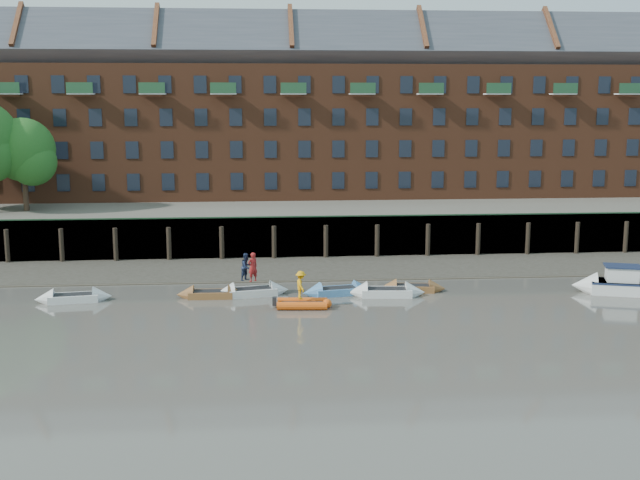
{
  "coord_description": "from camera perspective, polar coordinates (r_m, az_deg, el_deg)",
  "views": [
    {
      "loc": [
        -3.36,
        -38.91,
        12.31
      ],
      "look_at": [
        0.75,
        12.0,
        3.2
      ],
      "focal_mm": 45.0,
      "sensor_mm": 36.0,
      "label": 1
    }
  ],
  "objects": [
    {
      "name": "motor_launch",
      "position": [
        54.36,
        20.05,
        -2.96
      ],
      "size": [
        5.94,
        3.4,
        2.33
      ],
      "rotation": [
        0.0,
        0.0,
        2.85
      ],
      "color": "silver",
      "rests_on": "ground"
    },
    {
      "name": "rib_tender",
      "position": [
        47.69,
        -1.11,
        -4.54
      ],
      "size": [
        3.29,
        1.73,
        0.56
      ],
      "rotation": [
        0.0,
        0.0,
        -0.07
      ],
      "color": "#E55411",
      "rests_on": "ground"
    },
    {
      "name": "person_rower_a",
      "position": [
        50.33,
        -4.81,
        -1.92
      ],
      "size": [
        0.81,
        0.74,
        1.86
      ],
      "primitive_type": "imported",
      "rotation": [
        0.0,
        0.0,
        3.72
      ],
      "color": "maroon",
      "rests_on": "rowboat_3"
    },
    {
      "name": "foreshore",
      "position": [
        58.33,
        -1.21,
        -2.07
      ],
      "size": [
        110.0,
        8.0,
        0.5
      ],
      "primitive_type": "cube",
      "color": "#3D382F",
      "rests_on": "ground"
    },
    {
      "name": "rowboat_4",
      "position": [
        50.79,
        1.26,
        -3.65
      ],
      "size": [
        4.68,
        2.14,
        1.31
      ],
      "rotation": [
        0.0,
        0.0,
        0.19
      ],
      "color": "#4A81B7",
      "rests_on": "ground"
    },
    {
      "name": "rowboat_2",
      "position": [
        50.49,
        -7.76,
        -3.84
      ],
      "size": [
        4.28,
        1.33,
        1.24
      ],
      "rotation": [
        0.0,
        0.0,
        -0.02
      ],
      "color": "brown",
      "rests_on": "ground"
    },
    {
      "name": "bank_terrace",
      "position": [
        75.75,
        -2.03,
        1.98
      ],
      "size": [
        110.0,
        28.0,
        3.2
      ],
      "primitive_type": "cube",
      "color": "#5E594D",
      "rests_on": "ground"
    },
    {
      "name": "person_rib_crew",
      "position": [
        47.45,
        -1.37,
        -3.22
      ],
      "size": [
        0.79,
        1.18,
        1.69
      ],
      "primitive_type": "imported",
      "rotation": [
        0.0,
        0.0,
        1.73
      ],
      "color": "orange",
      "rests_on": "rib_tender"
    },
    {
      "name": "ground",
      "position": [
        40.95,
        0.31,
        -7.38
      ],
      "size": [
        220.0,
        220.0,
        0.0
      ],
      "primitive_type": "plane",
      "color": "#58544C",
      "rests_on": "ground"
    },
    {
      "name": "rowboat_6",
      "position": [
        51.97,
        6.6,
        -3.41
      ],
      "size": [
        4.32,
        1.74,
        1.22
      ],
      "rotation": [
        0.0,
        0.0,
        -0.13
      ],
      "color": "brown",
      "rests_on": "ground"
    },
    {
      "name": "rowboat_5",
      "position": [
        50.58,
        4.75,
        -3.72
      ],
      "size": [
        4.95,
        1.79,
        1.41
      ],
      "rotation": [
        0.0,
        0.0,
        -0.08
      ],
      "color": "silver",
      "rests_on": "ground"
    },
    {
      "name": "apartment_terrace",
      "position": [
        75.98,
        -2.12,
        10.49
      ],
      "size": [
        80.6,
        15.56,
        20.98
      ],
      "color": "brown",
      "rests_on": "bank_terrace"
    },
    {
      "name": "mud_band",
      "position": [
        55.01,
        -1.0,
        -2.82
      ],
      "size": [
        110.0,
        1.6,
        0.1
      ],
      "primitive_type": "cube",
      "color": "#4C4336",
      "rests_on": "ground"
    },
    {
      "name": "river_wall",
      "position": [
        62.31,
        -1.46,
        0.21
      ],
      "size": [
        110.0,
        1.23,
        3.3
      ],
      "color": "#2D2A26",
      "rests_on": "ground"
    },
    {
      "name": "rowboat_3",
      "position": [
        50.72,
        -4.85,
        -3.69
      ],
      "size": [
        4.88,
        2.26,
        1.36
      ],
      "rotation": [
        0.0,
        0.0,
        0.2
      ],
      "color": "silver",
      "rests_on": "ground"
    },
    {
      "name": "rowboat_0",
      "position": [
        51.35,
        -17.12,
        -3.95
      ],
      "size": [
        4.71,
        1.94,
        1.33
      ],
      "rotation": [
        0.0,
        0.0,
        0.14
      ],
      "color": "silver",
      "rests_on": "ground"
    },
    {
      "name": "person_rower_b",
      "position": [
        50.67,
        -5.25,
        -1.91
      ],
      "size": [
        1.05,
        1.08,
        1.75
      ],
      "primitive_type": "imported",
      "rotation": [
        0.0,
        0.0,
        0.9
      ],
      "color": "#19233F",
      "rests_on": "rowboat_3"
    }
  ]
}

